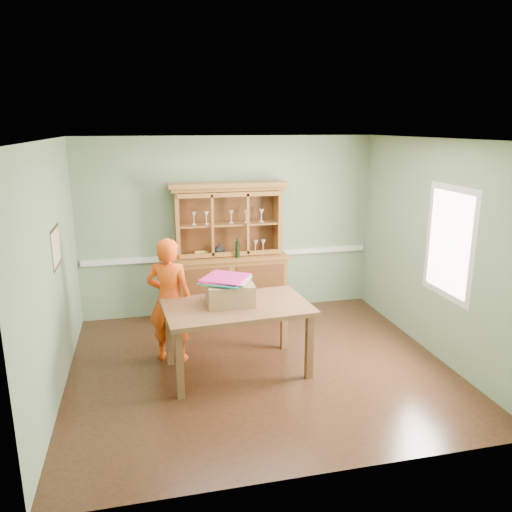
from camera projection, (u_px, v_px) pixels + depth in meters
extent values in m
plane|color=#442615|center=(260.00, 366.00, 6.08)|extent=(4.50, 4.50, 0.00)
plane|color=white|center=(260.00, 139.00, 5.39)|extent=(4.50, 4.50, 0.00)
plane|color=gray|center=(230.00, 226.00, 7.62)|extent=(4.50, 0.00, 4.50)
plane|color=gray|center=(52.00, 272.00, 5.24)|extent=(0.00, 4.00, 4.00)
plane|color=gray|center=(435.00, 249.00, 6.22)|extent=(0.00, 4.00, 4.00)
plane|color=gray|center=(320.00, 326.00, 3.85)|extent=(4.50, 0.00, 4.50)
cube|color=silver|center=(230.00, 255.00, 7.71)|extent=(4.41, 0.05, 0.08)
cube|color=#331E14|center=(56.00, 247.00, 5.48)|extent=(0.03, 0.60, 0.46)
cube|color=beige|center=(57.00, 247.00, 5.48)|extent=(0.01, 0.52, 0.38)
cube|color=silver|center=(449.00, 243.00, 5.90)|extent=(0.03, 0.96, 1.36)
cube|color=white|center=(448.00, 243.00, 5.89)|extent=(0.01, 0.80, 1.20)
cube|color=brown|center=(230.00, 287.00, 7.59)|extent=(1.66, 0.51, 0.92)
cube|color=brown|center=(230.00, 257.00, 7.46)|extent=(1.72, 0.56, 0.04)
cube|color=#5D2E16|center=(226.00, 220.00, 7.56)|extent=(1.57, 0.04, 0.97)
cube|color=brown|center=(177.00, 225.00, 7.25)|extent=(0.06, 0.35, 0.97)
cube|color=brown|center=(277.00, 220.00, 7.58)|extent=(0.06, 0.35, 0.97)
cube|color=brown|center=(228.00, 188.00, 7.29)|extent=(1.66, 0.41, 0.06)
cube|color=brown|center=(228.00, 184.00, 7.25)|extent=(1.74, 0.44, 0.06)
cube|color=brown|center=(228.00, 224.00, 7.42)|extent=(1.46, 0.30, 0.02)
imported|color=#B2B2B7|center=(219.00, 249.00, 7.49)|extent=(0.17, 0.17, 0.18)
imported|color=gold|center=(201.00, 254.00, 7.44)|extent=(0.20, 0.20, 0.05)
cylinder|color=black|center=(238.00, 248.00, 7.30)|extent=(0.06, 0.06, 0.30)
cube|color=brown|center=(237.00, 307.00, 5.77)|extent=(1.74, 1.13, 0.06)
cube|color=brown|center=(180.00, 365.00, 5.28)|extent=(0.08, 0.08, 0.78)
cube|color=brown|center=(169.00, 335.00, 6.04)|extent=(0.08, 0.08, 0.78)
cube|color=brown|center=(309.00, 347.00, 5.72)|extent=(0.08, 0.08, 0.78)
cube|color=brown|center=(284.00, 321.00, 6.47)|extent=(0.08, 0.08, 0.78)
cube|color=#956B4D|center=(230.00, 293.00, 5.78)|extent=(0.54, 0.44, 0.25)
cube|color=#38AAC1|center=(227.00, 282.00, 5.78)|extent=(0.64, 0.64, 0.01)
cube|color=orange|center=(226.00, 281.00, 5.78)|extent=(0.64, 0.64, 0.01)
cube|color=green|center=(226.00, 280.00, 5.78)|extent=(0.64, 0.64, 0.01)
cube|color=#2FC6DF|center=(226.00, 280.00, 5.78)|extent=(0.64, 0.64, 0.01)
cube|color=pink|center=(226.00, 279.00, 5.77)|extent=(0.64, 0.64, 0.01)
cube|color=#EC2473|center=(226.00, 278.00, 5.77)|extent=(0.64, 0.64, 0.01)
cube|color=#C61E6A|center=(226.00, 277.00, 5.77)|extent=(0.64, 0.64, 0.01)
imported|color=#E2460E|center=(170.00, 300.00, 6.09)|extent=(0.66, 0.55, 1.56)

